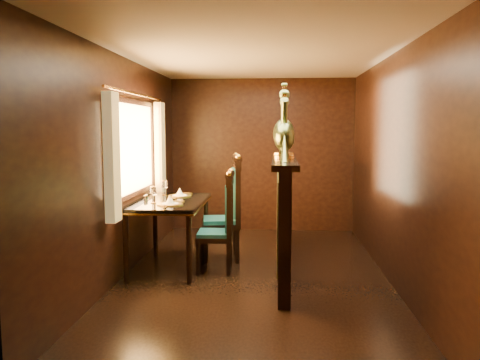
{
  "coord_description": "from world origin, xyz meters",
  "views": [
    {
      "loc": [
        0.24,
        -5.22,
        1.69
      ],
      "look_at": [
        -0.19,
        0.27,
        1.08
      ],
      "focal_mm": 35.0,
      "sensor_mm": 36.0,
      "label": 1
    }
  ],
  "objects_px": {
    "peacock_left": "(284,124)",
    "peacock_right": "(284,121)",
    "chair_left": "(224,219)",
    "chair_right": "(230,205)",
    "dining_table": "(169,206)"
  },
  "relations": [
    {
      "from": "dining_table",
      "to": "chair_right",
      "type": "distance_m",
      "value": 0.8
    },
    {
      "from": "chair_left",
      "to": "peacock_right",
      "type": "distance_m",
      "value": 1.37
    },
    {
      "from": "chair_left",
      "to": "peacock_left",
      "type": "distance_m",
      "value": 1.33
    },
    {
      "from": "peacock_right",
      "to": "chair_left",
      "type": "bearing_deg",
      "value": -161.1
    },
    {
      "from": "dining_table",
      "to": "chair_right",
      "type": "xyz_separation_m",
      "value": [
        0.71,
        0.37,
        -0.03
      ]
    },
    {
      "from": "chair_right",
      "to": "peacock_left",
      "type": "distance_m",
      "value": 1.44
    },
    {
      "from": "peacock_left",
      "to": "peacock_right",
      "type": "distance_m",
      "value": 0.51
    },
    {
      "from": "chair_right",
      "to": "peacock_right",
      "type": "xyz_separation_m",
      "value": [
        0.67,
        -0.27,
        1.07
      ]
    },
    {
      "from": "chair_right",
      "to": "peacock_right",
      "type": "relative_size",
      "value": 1.63
    },
    {
      "from": "chair_right",
      "to": "chair_left",
      "type": "bearing_deg",
      "value": -101.87
    },
    {
      "from": "chair_right",
      "to": "peacock_left",
      "type": "xyz_separation_m",
      "value": [
        0.67,
        -0.78,
        1.02
      ]
    },
    {
      "from": "dining_table",
      "to": "peacock_left",
      "type": "distance_m",
      "value": 1.74
    },
    {
      "from": "peacock_left",
      "to": "peacock_right",
      "type": "bearing_deg",
      "value": 90.0
    },
    {
      "from": "dining_table",
      "to": "peacock_right",
      "type": "bearing_deg",
      "value": 4.07
    },
    {
      "from": "chair_left",
      "to": "chair_right",
      "type": "relative_size",
      "value": 0.88
    }
  ]
}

